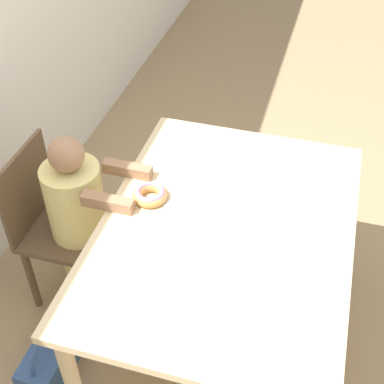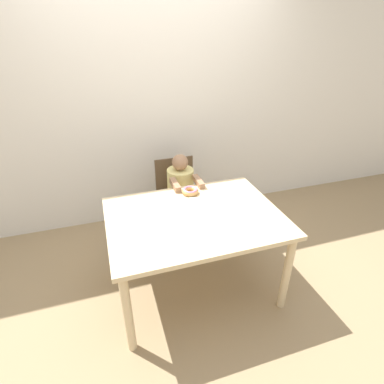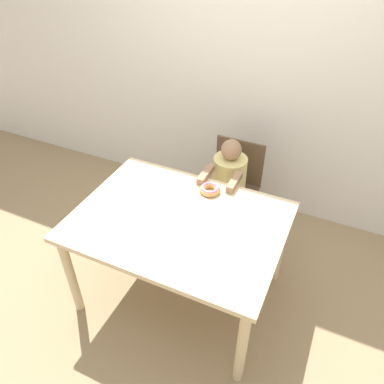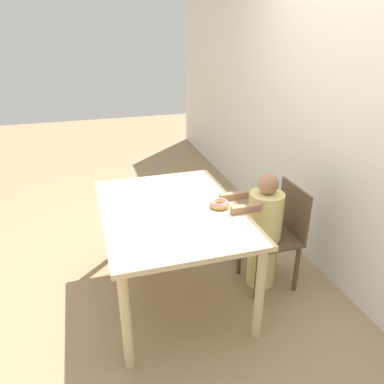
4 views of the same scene
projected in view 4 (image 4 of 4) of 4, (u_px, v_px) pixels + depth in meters
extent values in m
plane|color=#997F5B|center=(173.00, 291.00, 2.88)|extent=(12.00, 12.00, 0.00)
cube|color=silver|center=(340.00, 120.00, 2.70)|extent=(8.00, 0.05, 2.50)
cube|color=beige|center=(171.00, 211.00, 2.60)|extent=(1.29, 0.95, 0.03)
cylinder|color=beige|center=(107.00, 225.00, 3.14)|extent=(0.06, 0.06, 0.68)
cylinder|color=beige|center=(126.00, 322.00, 2.12)|extent=(0.06, 0.06, 0.68)
cylinder|color=beige|center=(202.00, 212.00, 3.36)|extent=(0.06, 0.06, 0.68)
cylinder|color=beige|center=(260.00, 294.00, 2.34)|extent=(0.06, 0.06, 0.68)
cube|color=brown|center=(269.00, 237.00, 2.83)|extent=(0.39, 0.39, 0.03)
cube|color=brown|center=(294.00, 210.00, 2.80)|extent=(0.39, 0.02, 0.38)
cylinder|color=brown|center=(239.00, 252.00, 3.02)|extent=(0.04, 0.04, 0.40)
cylinder|color=brown|center=(257.00, 276.00, 2.73)|extent=(0.04, 0.04, 0.40)
cylinder|color=brown|center=(275.00, 246.00, 3.11)|extent=(0.04, 0.04, 0.40)
cylinder|color=brown|center=(296.00, 269.00, 2.82)|extent=(0.04, 0.04, 0.40)
cylinder|color=#E0D17F|center=(261.00, 260.00, 2.90)|extent=(0.21, 0.21, 0.42)
cylinder|color=#E0D17F|center=(265.00, 216.00, 2.74)|extent=(0.25, 0.25, 0.36)
sphere|color=#997051|center=(268.00, 184.00, 2.64)|extent=(0.15, 0.15, 0.15)
cube|color=#997051|center=(234.00, 196.00, 2.72)|extent=(0.05, 0.21, 0.05)
cube|color=#997051|center=(246.00, 209.00, 2.54)|extent=(0.05, 0.21, 0.05)
torus|color=tan|center=(220.00, 204.00, 2.61)|extent=(0.14, 0.14, 0.04)
torus|color=pink|center=(220.00, 202.00, 2.60)|extent=(0.12, 0.12, 0.02)
cube|color=white|center=(192.00, 213.00, 2.52)|extent=(0.29, 0.29, 0.00)
cube|color=#2D4C84|center=(232.00, 241.00, 3.37)|extent=(0.28, 0.16, 0.18)
torus|color=#2D4C84|center=(233.00, 233.00, 3.34)|extent=(0.23, 0.02, 0.23)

